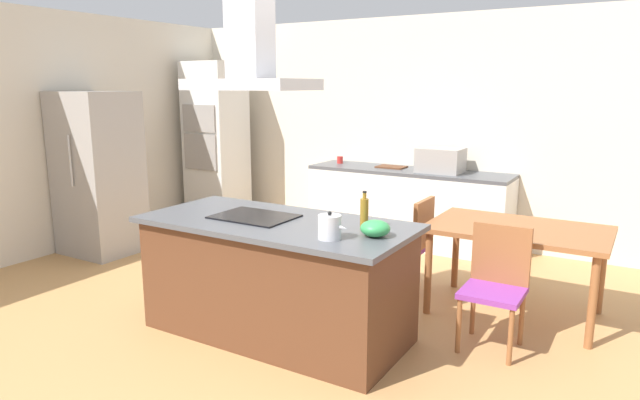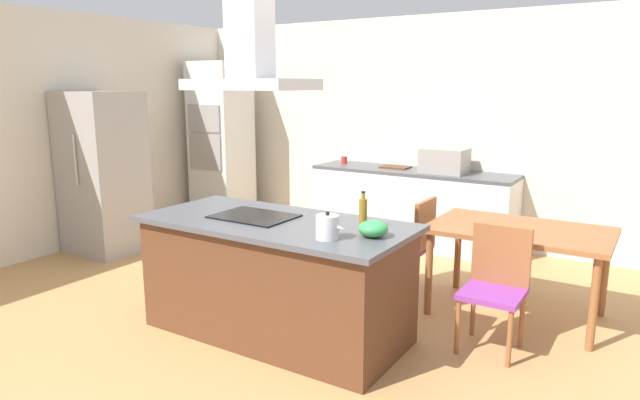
{
  "view_description": "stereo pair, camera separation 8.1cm",
  "coord_description": "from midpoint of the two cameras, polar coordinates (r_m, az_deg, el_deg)",
  "views": [
    {
      "loc": [
        2.35,
        -3.27,
        1.89
      ],
      "look_at": [
        0.14,
        0.4,
        1.0
      ],
      "focal_mm": 31.26,
      "sensor_mm": 36.0,
      "label": 1
    },
    {
      "loc": [
        2.42,
        -3.23,
        1.89
      ],
      "look_at": [
        0.14,
        0.4,
        1.0
      ],
      "focal_mm": 31.26,
      "sensor_mm": 36.0,
      "label": 2
    }
  ],
  "objects": [
    {
      "name": "chair_facing_island",
      "position": [
        4.26,
        18.1,
        -7.79
      ],
      "size": [
        0.42,
        0.42,
        0.89
      ],
      "color": "purple",
      "rests_on": "ground"
    },
    {
      "name": "refrigerator",
      "position": [
        6.76,
        -21.0,
        2.61
      ],
      "size": [
        0.8,
        0.73,
        1.82
      ],
      "color": "#9E9993",
      "rests_on": "ground"
    },
    {
      "name": "cooktop",
      "position": [
        4.27,
        -6.22,
        -1.66
      ],
      "size": [
        0.6,
        0.44,
        0.01
      ],
      "primitive_type": "cube",
      "color": "black",
      "rests_on": "kitchen_island"
    },
    {
      "name": "chair_at_left_end",
      "position": [
        5.13,
        10.0,
        -4.07
      ],
      "size": [
        0.42,
        0.42,
        0.89
      ],
      "color": "purple",
      "rests_on": "ground"
    },
    {
      "name": "back_counter",
      "position": [
        6.78,
        9.63,
        -0.71
      ],
      "size": [
        2.42,
        0.62,
        0.9
      ],
      "color": "silver",
      "rests_on": "ground"
    },
    {
      "name": "tea_kettle",
      "position": [
        3.63,
        1.42,
        -2.78
      ],
      "size": [
        0.2,
        0.15,
        0.18
      ],
      "color": "silver",
      "rests_on": "kitchen_island"
    },
    {
      "name": "range_hood",
      "position": [
        4.16,
        -6.6,
        14.58
      ],
      "size": [
        0.9,
        0.55,
        0.78
      ],
      "color": "#ADADB2"
    },
    {
      "name": "dining_table",
      "position": [
        4.84,
        20.17,
        -3.65
      ],
      "size": [
        1.4,
        0.9,
        0.75
      ],
      "color": "#995B33",
      "rests_on": "ground"
    },
    {
      "name": "countertop_microwave",
      "position": [
        6.54,
        12.96,
        3.96
      ],
      "size": [
        0.5,
        0.38,
        0.28
      ],
      "primitive_type": "cube",
      "color": "#9E9993",
      "rests_on": "back_counter"
    },
    {
      "name": "mixing_bowl",
      "position": [
        3.71,
        6.1,
        -2.93
      ],
      "size": [
        0.2,
        0.2,
        0.11
      ],
      "primitive_type": "ellipsoid",
      "color": "#33934C",
      "rests_on": "kitchen_island"
    },
    {
      "name": "wall_back",
      "position": [
        6.95,
        11.98,
        7.01
      ],
      "size": [
        7.2,
        0.1,
        2.7
      ],
      "primitive_type": "cube",
      "color": "beige",
      "rests_on": "ground"
    },
    {
      "name": "wall_left",
      "position": [
        7.24,
        -21.93,
        6.6
      ],
      "size": [
        0.1,
        8.8,
        2.7
      ],
      "primitive_type": "cube",
      "color": "beige",
      "rests_on": "ground"
    },
    {
      "name": "coffee_mug_red",
      "position": [
        7.16,
        2.81,
        4.12
      ],
      "size": [
        0.08,
        0.08,
        0.09
      ],
      "primitive_type": "cylinder",
      "color": "red",
      "rests_on": "back_counter"
    },
    {
      "name": "olive_oil_bottle",
      "position": [
        3.9,
        5.01,
        -1.31
      ],
      "size": [
        0.06,
        0.06,
        0.27
      ],
      "color": "olive",
      "rests_on": "kitchen_island"
    },
    {
      "name": "ground",
      "position": [
        5.64,
        5.16,
        -7.89
      ],
      "size": [
        16.0,
        16.0,
        0.0
      ],
      "primitive_type": "plane",
      "color": "tan"
    },
    {
      "name": "wall_oven_stack",
      "position": [
        7.96,
        -9.79,
        5.86
      ],
      "size": [
        0.7,
        0.66,
        2.2
      ],
      "color": "silver",
      "rests_on": "ground"
    },
    {
      "name": "kitchen_island",
      "position": [
        4.28,
        -3.98,
        -7.9
      ],
      "size": [
        2.06,
        0.97,
        0.9
      ],
      "color": "#59331E",
      "rests_on": "ground"
    },
    {
      "name": "cutting_board",
      "position": [
        6.84,
        8.05,
        3.35
      ],
      "size": [
        0.34,
        0.24,
        0.02
      ],
      "primitive_type": "cube",
      "color": "#59331E",
      "rests_on": "back_counter"
    }
  ]
}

